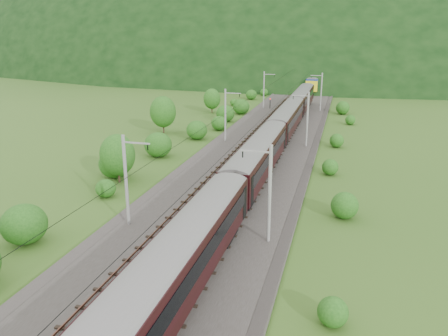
# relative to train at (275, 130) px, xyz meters

# --- Properties ---
(ground) EXTENTS (600.00, 600.00, 0.00)m
(ground) POSITION_rel_train_xyz_m (-2.40, -26.38, -3.68)
(ground) COLOR #34591B
(ground) RESTS_ON ground
(railbed) EXTENTS (14.00, 220.00, 0.30)m
(railbed) POSITION_rel_train_xyz_m (-2.40, -16.38, -3.53)
(railbed) COLOR #38332D
(railbed) RESTS_ON ground
(track_left) EXTENTS (2.40, 220.00, 0.27)m
(track_left) POSITION_rel_train_xyz_m (-4.80, -16.38, -3.31)
(track_left) COLOR #553224
(track_left) RESTS_ON railbed
(track_right) EXTENTS (2.40, 220.00, 0.27)m
(track_right) POSITION_rel_train_xyz_m (0.00, -16.38, -3.31)
(track_right) COLOR #553224
(track_right) RESTS_ON railbed
(catenary_left) EXTENTS (2.54, 192.28, 8.00)m
(catenary_left) POSITION_rel_train_xyz_m (-8.52, 5.62, 0.82)
(catenary_left) COLOR gray
(catenary_left) RESTS_ON railbed
(catenary_right) EXTENTS (2.54, 192.28, 8.00)m
(catenary_right) POSITION_rel_train_xyz_m (3.72, 5.62, 0.82)
(catenary_right) COLOR gray
(catenary_right) RESTS_ON railbed
(overhead_wires) EXTENTS (4.83, 198.00, 0.03)m
(overhead_wires) POSITION_rel_train_xyz_m (-2.40, -16.38, 3.42)
(overhead_wires) COLOR black
(overhead_wires) RESTS_ON ground
(mountain_main) EXTENTS (504.00, 360.00, 244.00)m
(mountain_main) POSITION_rel_train_xyz_m (-2.40, 233.62, -3.68)
(mountain_main) COLOR black
(mountain_main) RESTS_ON ground
(mountain_ridge) EXTENTS (336.00, 280.00, 132.00)m
(mountain_ridge) POSITION_rel_train_xyz_m (-122.40, 273.62, -3.68)
(mountain_ridge) COLOR black
(mountain_ridge) RESTS_ON ground
(train) EXTENTS (3.13, 149.49, 5.45)m
(train) POSITION_rel_train_xyz_m (0.00, 0.00, 0.00)
(train) COLOR black
(train) RESTS_ON ground
(hazard_post_near) EXTENTS (0.14, 0.14, 1.32)m
(hazard_post_near) POSITION_rel_train_xyz_m (-2.56, 30.59, -2.72)
(hazard_post_near) COLOR red
(hazard_post_near) RESTS_ON railbed
(hazard_post_far) EXTENTS (0.17, 0.17, 1.57)m
(hazard_post_far) POSITION_rel_train_xyz_m (-1.95, 15.51, -2.60)
(hazard_post_far) COLOR red
(hazard_post_far) RESTS_ON railbed
(signal) EXTENTS (0.24, 0.24, 2.20)m
(signal) POSITION_rel_train_xyz_m (-7.10, 37.53, -2.09)
(signal) COLOR black
(signal) RESTS_ON railbed
(vegetation_left) EXTENTS (12.47, 147.07, 6.29)m
(vegetation_left) POSITION_rel_train_xyz_m (-15.61, -13.27, -1.51)
(vegetation_left) COLOR #1D4F15
(vegetation_left) RESTS_ON ground
(vegetation_right) EXTENTS (5.26, 105.82, 2.50)m
(vegetation_right) POSITION_rel_train_xyz_m (9.07, -4.79, -2.66)
(vegetation_right) COLOR #1D4F15
(vegetation_right) RESTS_ON ground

